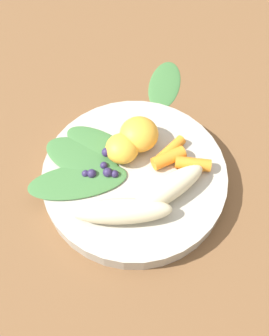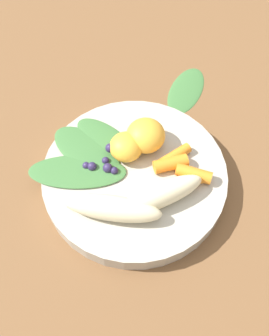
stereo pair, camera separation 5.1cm
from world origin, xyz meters
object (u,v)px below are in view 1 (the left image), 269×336
(banana_peeled_right, at_px, (122,211))
(banana_peeled_left, at_px, (164,191))
(orange_segment_near, at_px, (122,148))
(bowl, at_px, (134,177))
(kale_leaf_stray, at_px, (165,84))

(banana_peeled_right, bearing_deg, banana_peeled_left, 25.62)
(banana_peeled_right, xyz_separation_m, orange_segment_near, (0.08, 0.05, 0.00))
(bowl, xyz_separation_m, kale_leaf_stray, (0.19, 0.04, -0.01))
(kale_leaf_stray, bearing_deg, banana_peeled_right, 177.96)
(banana_peeled_left, xyz_separation_m, kale_leaf_stray, (0.20, 0.10, -0.04))
(bowl, height_order, orange_segment_near, orange_segment_near)
(banana_peeled_left, height_order, orange_segment_near, orange_segment_near)
(banana_peeled_left, bearing_deg, bowl, 100.02)
(bowl, bearing_deg, kale_leaf_stray, 13.44)
(orange_segment_near, height_order, kale_leaf_stray, orange_segment_near)
(banana_peeled_right, relative_size, kale_leaf_stray, 1.14)
(bowl, relative_size, banana_peeled_left, 2.04)
(banana_peeled_right, bearing_deg, orange_segment_near, 88.61)
(banana_peeled_left, bearing_deg, banana_peeled_right, 173.44)
(bowl, distance_m, orange_segment_near, 0.04)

